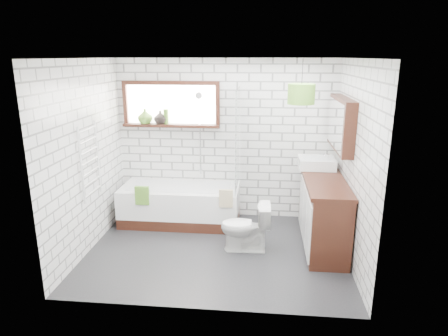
# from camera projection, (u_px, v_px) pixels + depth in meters

# --- Properties ---
(floor) EXTENTS (3.40, 2.60, 0.01)m
(floor) POSITION_uv_depth(u_px,v_px,m) (216.00, 251.00, 5.38)
(floor) COLOR black
(floor) RESTS_ON ground
(ceiling) EXTENTS (3.40, 2.60, 0.01)m
(ceiling) POSITION_uv_depth(u_px,v_px,m) (215.00, 58.00, 4.70)
(ceiling) COLOR white
(ceiling) RESTS_ON ground
(wall_back) EXTENTS (3.40, 0.01, 2.50)m
(wall_back) POSITION_uv_depth(u_px,v_px,m) (226.00, 140.00, 6.29)
(wall_back) COLOR white
(wall_back) RESTS_ON ground
(wall_front) EXTENTS (3.40, 0.01, 2.50)m
(wall_front) POSITION_uv_depth(u_px,v_px,m) (199.00, 195.00, 3.79)
(wall_front) COLOR white
(wall_front) RESTS_ON ground
(wall_left) EXTENTS (0.01, 2.60, 2.50)m
(wall_left) POSITION_uv_depth(u_px,v_px,m) (86.00, 157.00, 5.20)
(wall_left) COLOR white
(wall_left) RESTS_ON ground
(wall_right) EXTENTS (0.01, 2.60, 2.50)m
(wall_right) POSITION_uv_depth(u_px,v_px,m) (354.00, 164.00, 4.87)
(wall_right) COLOR white
(wall_right) RESTS_ON ground
(window) EXTENTS (1.52, 0.16, 0.68)m
(window) POSITION_uv_depth(u_px,v_px,m) (171.00, 105.00, 6.18)
(window) COLOR black
(window) RESTS_ON wall_back
(towel_radiator) EXTENTS (0.06, 0.52, 1.00)m
(towel_radiator) POSITION_uv_depth(u_px,v_px,m) (90.00, 161.00, 5.21)
(towel_radiator) COLOR white
(towel_radiator) RESTS_ON wall_left
(mirror_cabinet) EXTENTS (0.16, 1.20, 0.70)m
(mirror_cabinet) POSITION_uv_depth(u_px,v_px,m) (341.00, 124.00, 5.35)
(mirror_cabinet) COLOR black
(mirror_cabinet) RESTS_ON wall_right
(shower_riser) EXTENTS (0.02, 0.02, 1.30)m
(shower_riser) POSITION_uv_depth(u_px,v_px,m) (200.00, 134.00, 6.26)
(shower_riser) COLOR silver
(shower_riser) RESTS_ON wall_back
(bathtub) EXTENTS (1.81, 0.80, 0.58)m
(bathtub) POSITION_uv_depth(u_px,v_px,m) (180.00, 204.00, 6.23)
(bathtub) COLOR white
(bathtub) RESTS_ON floor
(shower_screen) EXTENTS (0.02, 0.72, 1.50)m
(shower_screen) POSITION_uv_depth(u_px,v_px,m) (237.00, 140.00, 5.86)
(shower_screen) COLOR white
(shower_screen) RESTS_ON bathtub
(towel_green) EXTENTS (0.20, 0.06, 0.28)m
(towel_green) POSITION_uv_depth(u_px,v_px,m) (142.00, 196.00, 5.82)
(towel_green) COLOR #538B29
(towel_green) RESTS_ON bathtub
(towel_beige) EXTENTS (0.20, 0.05, 0.26)m
(towel_beige) POSITION_uv_depth(u_px,v_px,m) (226.00, 198.00, 5.70)
(towel_beige) COLOR tan
(towel_beige) RESTS_ON bathtub
(vanity) EXTENTS (0.53, 1.66, 0.95)m
(vanity) POSITION_uv_depth(u_px,v_px,m) (323.00, 211.00, 5.48)
(vanity) COLOR black
(vanity) RESTS_ON floor
(basin) EXTENTS (0.52, 0.45, 0.15)m
(basin) POSITION_uv_depth(u_px,v_px,m) (316.00, 163.00, 5.82)
(basin) COLOR white
(basin) RESTS_ON vanity
(tap) EXTENTS (0.04, 0.04, 0.17)m
(tap) POSITION_uv_depth(u_px,v_px,m) (328.00, 159.00, 5.79)
(tap) COLOR silver
(tap) RESTS_ON vanity
(toilet) EXTENTS (0.39, 0.66, 0.66)m
(toilet) POSITION_uv_depth(u_px,v_px,m) (245.00, 227.00, 5.31)
(toilet) COLOR white
(toilet) RESTS_ON floor
(vase_olive) EXTENTS (0.25, 0.25, 0.23)m
(vase_olive) POSITION_uv_depth(u_px,v_px,m) (145.00, 118.00, 6.24)
(vase_olive) COLOR #5B902C
(vase_olive) RESTS_ON window
(vase_dark) EXTENTS (0.24, 0.24, 0.21)m
(vase_dark) POSITION_uv_depth(u_px,v_px,m) (160.00, 119.00, 6.22)
(vase_dark) COLOR black
(vase_dark) RESTS_ON window
(bottle) EXTENTS (0.10, 0.10, 0.23)m
(bottle) POSITION_uv_depth(u_px,v_px,m) (166.00, 118.00, 6.21)
(bottle) COLOR #5B902C
(bottle) RESTS_ON window
(pendant) EXTENTS (0.32, 0.32, 0.23)m
(pendant) POSITION_uv_depth(u_px,v_px,m) (301.00, 94.00, 4.64)
(pendant) COLOR #538B29
(pendant) RESTS_ON ceiling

